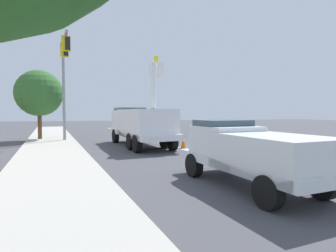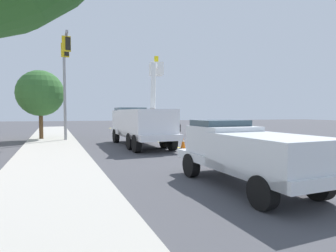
{
  "view_description": "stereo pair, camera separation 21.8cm",
  "coord_description": "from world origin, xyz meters",
  "px_view_note": "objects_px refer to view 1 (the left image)",
  "views": [
    {
      "loc": [
        -16.75,
        5.28,
        2.34
      ],
      "look_at": [
        1.33,
        0.63,
        1.4
      ],
      "focal_mm": 29.47,
      "sensor_mm": 36.0,
      "label": 1
    },
    {
      "loc": [
        -16.81,
        5.07,
        2.34
      ],
      "look_at": [
        1.33,
        0.63,
        1.4
      ],
      "focal_mm": 29.47,
      "sensor_mm": 36.0,
      "label": 2
    }
  ],
  "objects_px": {
    "utility_bucket_truck": "(140,123)",
    "traffic_cone_mid_rear": "(183,143)",
    "passing_minivan": "(161,125)",
    "traffic_cone_mid_front": "(226,155)",
    "traffic_signal_mast": "(64,70)",
    "traffic_cone_trailing": "(148,135)",
    "service_pickup_truck": "(250,151)"
  },
  "relations": [
    {
      "from": "utility_bucket_truck",
      "to": "passing_minivan",
      "type": "distance_m",
      "value": 9.77
    },
    {
      "from": "passing_minivan",
      "to": "utility_bucket_truck",
      "type": "bearing_deg",
      "value": 158.49
    },
    {
      "from": "service_pickup_truck",
      "to": "traffic_cone_trailing",
      "type": "distance_m",
      "value": 15.76
    },
    {
      "from": "service_pickup_truck",
      "to": "traffic_cone_mid_rear",
      "type": "xyz_separation_m",
      "value": [
        9.04,
        -0.7,
        -0.72
      ]
    },
    {
      "from": "passing_minivan",
      "to": "traffic_cone_mid_rear",
      "type": "xyz_separation_m",
      "value": [
        -11.24,
        1.16,
        -0.57
      ]
    },
    {
      "from": "utility_bucket_truck",
      "to": "traffic_cone_trailing",
      "type": "distance_m",
      "value": 4.88
    },
    {
      "from": "passing_minivan",
      "to": "traffic_cone_mid_rear",
      "type": "height_order",
      "value": "passing_minivan"
    },
    {
      "from": "traffic_cone_trailing",
      "to": "traffic_signal_mast",
      "type": "bearing_deg",
      "value": 101.88
    },
    {
      "from": "traffic_cone_mid_rear",
      "to": "passing_minivan",
      "type": "bearing_deg",
      "value": -5.87
    },
    {
      "from": "passing_minivan",
      "to": "traffic_signal_mast",
      "type": "xyz_separation_m",
      "value": [
        -5.92,
        8.78,
        4.52
      ]
    },
    {
      "from": "utility_bucket_truck",
      "to": "traffic_signal_mast",
      "type": "bearing_deg",
      "value": 58.83
    },
    {
      "from": "traffic_cone_trailing",
      "to": "service_pickup_truck",
      "type": "bearing_deg",
      "value": -178.67
    },
    {
      "from": "traffic_signal_mast",
      "to": "traffic_cone_trailing",
      "type": "bearing_deg",
      "value": -78.12
    },
    {
      "from": "traffic_signal_mast",
      "to": "service_pickup_truck",
      "type": "bearing_deg",
      "value": -154.25
    },
    {
      "from": "passing_minivan",
      "to": "traffic_cone_mid_rear",
      "type": "bearing_deg",
      "value": 174.13
    },
    {
      "from": "utility_bucket_truck",
      "to": "traffic_cone_trailing",
      "type": "xyz_separation_m",
      "value": [
        4.53,
        -1.35,
        -1.19
      ]
    },
    {
      "from": "passing_minivan",
      "to": "traffic_cone_trailing",
      "type": "distance_m",
      "value": 5.08
    },
    {
      "from": "utility_bucket_truck",
      "to": "traffic_cone_mid_rear",
      "type": "distance_m",
      "value": 3.46
    },
    {
      "from": "utility_bucket_truck",
      "to": "passing_minivan",
      "type": "xyz_separation_m",
      "value": [
        9.07,
        -3.57,
        -0.62
      ]
    },
    {
      "from": "service_pickup_truck",
      "to": "passing_minivan",
      "type": "relative_size",
      "value": 1.16
    },
    {
      "from": "service_pickup_truck",
      "to": "traffic_cone_mid_rear",
      "type": "relative_size",
      "value": 7.18
    },
    {
      "from": "traffic_cone_mid_front",
      "to": "traffic_signal_mast",
      "type": "distance_m",
      "value": 14.17
    },
    {
      "from": "traffic_cone_mid_rear",
      "to": "traffic_signal_mast",
      "type": "height_order",
      "value": "traffic_signal_mast"
    },
    {
      "from": "traffic_cone_mid_rear",
      "to": "traffic_cone_trailing",
      "type": "distance_m",
      "value": 6.79
    },
    {
      "from": "passing_minivan",
      "to": "traffic_cone_trailing",
      "type": "bearing_deg",
      "value": 153.93
    },
    {
      "from": "traffic_cone_mid_front",
      "to": "traffic_cone_trailing",
      "type": "height_order",
      "value": "traffic_cone_trailing"
    },
    {
      "from": "utility_bucket_truck",
      "to": "traffic_cone_trailing",
      "type": "height_order",
      "value": "utility_bucket_truck"
    },
    {
      "from": "service_pickup_truck",
      "to": "traffic_cone_trailing",
      "type": "bearing_deg",
      "value": 1.33
    },
    {
      "from": "traffic_cone_trailing",
      "to": "utility_bucket_truck",
      "type": "bearing_deg",
      "value": 163.37
    },
    {
      "from": "traffic_cone_mid_front",
      "to": "service_pickup_truck",
      "type": "bearing_deg",
      "value": 164.29
    },
    {
      "from": "passing_minivan",
      "to": "traffic_cone_mid_front",
      "type": "xyz_separation_m",
      "value": [
        -16.43,
        0.77,
        -0.59
      ]
    },
    {
      "from": "passing_minivan",
      "to": "traffic_cone_mid_front",
      "type": "relative_size",
      "value": 6.49
    }
  ]
}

